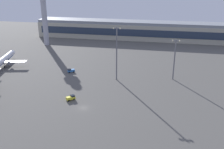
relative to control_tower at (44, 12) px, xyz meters
The scene contains 8 objects.
ground_plane 124.81m from the control_tower, 57.43° to the right, with size 416.00×416.00×0.00m, color #56544F.
terminal_building 82.05m from the control_tower, 28.53° to the left, with size 182.28×22.40×16.40m.
control_tower is the anchor object (origin of this frame).
airplane_taxiway_distant 64.89m from the control_tower, 92.12° to the right, with size 31.40×40.07×10.38m.
maintenance_van 79.75m from the control_tower, 53.97° to the right, with size 4.54×3.90×2.25m.
baggage_tractor 115.24m from the control_tower, 59.24° to the right, with size 4.26×4.36×2.25m.
apron_light_east 99.85m from the control_tower, 42.27° to the right, with size 4.80×0.90×29.45m.
apron_light_west 121.21m from the control_tower, 29.81° to the right, with size 4.80×0.90×22.75m.
Camera 1 is at (32.74, -95.42, 53.57)m, focal length 41.05 mm.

